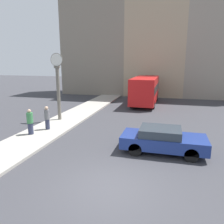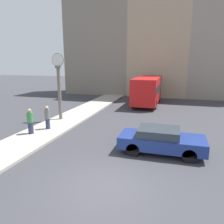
{
  "view_description": "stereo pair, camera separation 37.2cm",
  "coord_description": "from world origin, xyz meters",
  "px_view_note": "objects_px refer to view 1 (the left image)",
  "views": [
    {
      "loc": [
        2.05,
        -7.14,
        4.6
      ],
      "look_at": [
        -1.77,
        7.1,
        1.23
      ],
      "focal_mm": 35.0,
      "sensor_mm": 36.0,
      "label": 1
    },
    {
      "loc": [
        2.41,
        -7.04,
        4.6
      ],
      "look_at": [
        -1.77,
        7.1,
        1.23
      ],
      "focal_mm": 35.0,
      "sensor_mm": 36.0,
      "label": 2
    }
  ],
  "objects_px": {
    "pedestrian_green_hoodie": "(30,122)",
    "pedestrian_grey_jacket": "(47,118)",
    "bus_distant": "(145,89)",
    "street_clock": "(58,85)",
    "sedan_car": "(163,140)"
  },
  "relations": [
    {
      "from": "bus_distant",
      "to": "pedestrian_green_hoodie",
      "type": "height_order",
      "value": "bus_distant"
    },
    {
      "from": "pedestrian_green_hoodie",
      "to": "pedestrian_grey_jacket",
      "type": "relative_size",
      "value": 1.02
    },
    {
      "from": "sedan_car",
      "to": "pedestrian_grey_jacket",
      "type": "height_order",
      "value": "pedestrian_grey_jacket"
    },
    {
      "from": "sedan_car",
      "to": "pedestrian_green_hoodie",
      "type": "xyz_separation_m",
      "value": [
        -8.17,
        0.42,
        0.25
      ]
    },
    {
      "from": "bus_distant",
      "to": "pedestrian_green_hoodie",
      "type": "distance_m",
      "value": 14.05
    },
    {
      "from": "street_clock",
      "to": "sedan_car",
      "type": "bearing_deg",
      "value": -27.39
    },
    {
      "from": "pedestrian_green_hoodie",
      "to": "pedestrian_grey_jacket",
      "type": "height_order",
      "value": "pedestrian_green_hoodie"
    },
    {
      "from": "sedan_car",
      "to": "bus_distant",
      "type": "xyz_separation_m",
      "value": [
        -2.45,
        13.23,
        1.01
      ]
    },
    {
      "from": "bus_distant",
      "to": "street_clock",
      "type": "relative_size",
      "value": 1.48
    },
    {
      "from": "bus_distant",
      "to": "pedestrian_grey_jacket",
      "type": "bearing_deg",
      "value": -114.36
    },
    {
      "from": "sedan_car",
      "to": "pedestrian_grey_jacket",
      "type": "xyz_separation_m",
      "value": [
        -7.7,
        1.62,
        0.25
      ]
    },
    {
      "from": "bus_distant",
      "to": "pedestrian_green_hoodie",
      "type": "bearing_deg",
      "value": -114.08
    },
    {
      "from": "street_clock",
      "to": "pedestrian_grey_jacket",
      "type": "bearing_deg",
      "value": -79.38
    },
    {
      "from": "pedestrian_green_hoodie",
      "to": "pedestrian_grey_jacket",
      "type": "bearing_deg",
      "value": 68.75
    },
    {
      "from": "pedestrian_green_hoodie",
      "to": "pedestrian_grey_jacket",
      "type": "distance_m",
      "value": 1.29
    }
  ]
}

